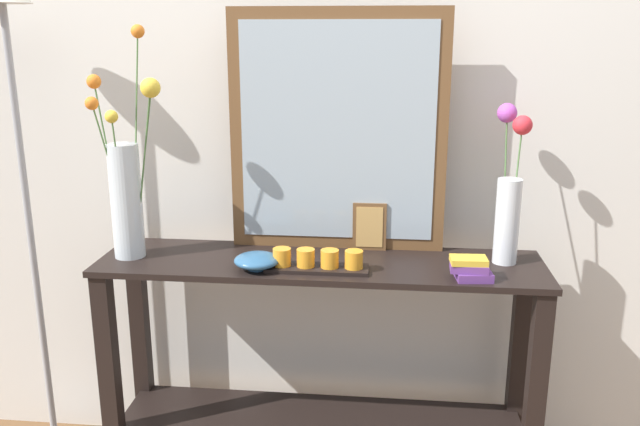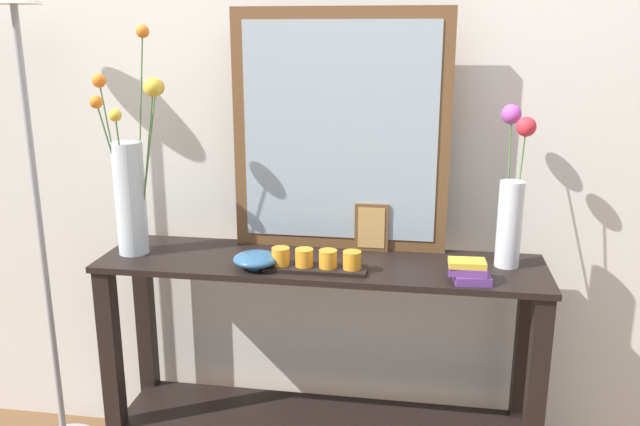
# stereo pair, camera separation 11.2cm
# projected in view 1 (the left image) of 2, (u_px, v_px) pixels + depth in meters

# --- Properties ---
(wall_back) EXTENTS (6.40, 0.08, 2.70)m
(wall_back) POSITION_uv_depth(u_px,v_px,m) (329.00, 90.00, 2.27)
(wall_back) COLOR silver
(wall_back) RESTS_ON ground
(console_table) EXTENTS (1.43, 0.36, 0.83)m
(console_table) POSITION_uv_depth(u_px,v_px,m) (320.00, 351.00, 2.20)
(console_table) COLOR black
(console_table) RESTS_ON ground
(mirror_leaning) EXTENTS (0.71, 0.03, 0.79)m
(mirror_leaning) POSITION_uv_depth(u_px,v_px,m) (338.00, 132.00, 2.15)
(mirror_leaning) COLOR brown
(mirror_leaning) RESTS_ON console_table
(tall_vase_left) EXTENTS (0.23, 0.19, 0.73)m
(tall_vase_left) POSITION_uv_depth(u_px,v_px,m) (127.00, 183.00, 2.10)
(tall_vase_left) COLOR silver
(tall_vase_left) RESTS_ON console_table
(vase_right) EXTENTS (0.10, 0.17, 0.49)m
(vase_right) POSITION_uv_depth(u_px,v_px,m) (509.00, 198.00, 2.07)
(vase_right) COLOR silver
(vase_right) RESTS_ON console_table
(candle_tray) EXTENTS (0.32, 0.09, 0.07)m
(candle_tray) POSITION_uv_depth(u_px,v_px,m) (318.00, 262.00, 2.02)
(candle_tray) COLOR black
(candle_tray) RESTS_ON console_table
(picture_frame_small) EXTENTS (0.11, 0.01, 0.16)m
(picture_frame_small) POSITION_uv_depth(u_px,v_px,m) (369.00, 227.00, 2.20)
(picture_frame_small) COLOR brown
(picture_frame_small) RESTS_ON console_table
(decorative_bowl) EXTENTS (0.14, 0.14, 0.05)m
(decorative_bowl) POSITION_uv_depth(u_px,v_px,m) (257.00, 261.00, 2.03)
(decorative_bowl) COLOR #2D5B84
(decorative_bowl) RESTS_ON console_table
(book_stack) EXTENTS (0.13, 0.10, 0.07)m
(book_stack) POSITION_uv_depth(u_px,v_px,m) (471.00, 269.00, 1.95)
(book_stack) COLOR #663884
(book_stack) RESTS_ON console_table
(floor_lamp) EXTENTS (0.24, 0.24, 1.73)m
(floor_lamp) POSITION_uv_depth(u_px,v_px,m) (20.00, 149.00, 2.19)
(floor_lamp) COLOR #9E9EA3
(floor_lamp) RESTS_ON ground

